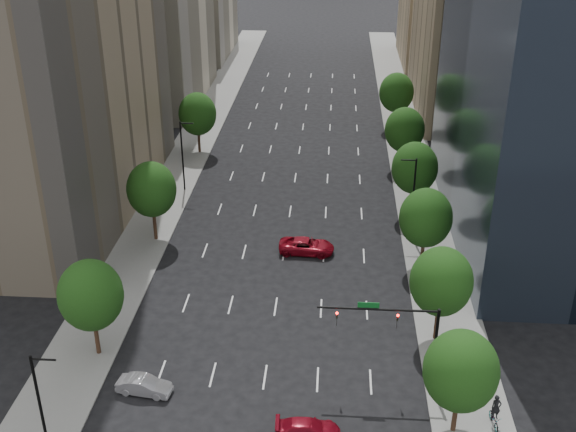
% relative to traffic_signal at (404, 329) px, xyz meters
% --- Properties ---
extents(sidewalk_left, '(6.00, 200.00, 0.15)m').
position_rel_traffic_signal_xyz_m(sidewalk_left, '(-26.03, 30.00, -5.10)').
color(sidewalk_left, slate).
rests_on(sidewalk_left, ground).
extents(sidewalk_right, '(6.00, 200.00, 0.15)m').
position_rel_traffic_signal_xyz_m(sidewalk_right, '(4.97, 30.00, -5.10)').
color(sidewalk_right, slate).
rests_on(sidewalk_right, ground).
extents(filler_left, '(14.00, 26.00, 18.00)m').
position_rel_traffic_signal_xyz_m(filler_left, '(-35.53, 106.00, 3.83)').
color(filler_left, beige).
rests_on(filler_left, ground).
extents(parking_tan_right, '(14.00, 30.00, 30.00)m').
position_rel_traffic_signal_xyz_m(parking_tan_right, '(14.47, 70.00, 9.83)').
color(parking_tan_right, '#8C7759').
rests_on(parking_tan_right, ground).
extents(filler_right, '(14.00, 26.00, 16.00)m').
position_rel_traffic_signal_xyz_m(filler_right, '(14.47, 103.00, 2.83)').
color(filler_right, '#8C7759').
rests_on(filler_right, ground).
extents(tree_right_0, '(5.20, 5.20, 8.39)m').
position_rel_traffic_signal_xyz_m(tree_right_0, '(3.47, -5.00, 0.22)').
color(tree_right_0, '#382316').
rests_on(tree_right_0, ground).
extents(tree_right_1, '(5.20, 5.20, 8.75)m').
position_rel_traffic_signal_xyz_m(tree_right_1, '(3.47, 6.00, 0.58)').
color(tree_right_1, '#382316').
rests_on(tree_right_1, ground).
extents(tree_right_2, '(5.20, 5.20, 8.61)m').
position_rel_traffic_signal_xyz_m(tree_right_2, '(3.47, 18.00, 0.43)').
color(tree_right_2, '#382316').
rests_on(tree_right_2, ground).
extents(tree_right_3, '(5.20, 5.20, 8.89)m').
position_rel_traffic_signal_xyz_m(tree_right_3, '(3.47, 30.00, 0.72)').
color(tree_right_3, '#382316').
rests_on(tree_right_3, ground).
extents(tree_right_4, '(5.20, 5.20, 8.46)m').
position_rel_traffic_signal_xyz_m(tree_right_4, '(3.47, 44.00, 0.29)').
color(tree_right_4, '#382316').
rests_on(tree_right_4, ground).
extents(tree_right_5, '(5.20, 5.20, 8.75)m').
position_rel_traffic_signal_xyz_m(tree_right_5, '(3.47, 60.00, 0.58)').
color(tree_right_5, '#382316').
rests_on(tree_right_5, ground).
extents(tree_left_0, '(5.20, 5.20, 8.75)m').
position_rel_traffic_signal_xyz_m(tree_left_0, '(-24.53, 2.00, 0.58)').
color(tree_left_0, '#382316').
rests_on(tree_left_0, ground).
extents(tree_left_1, '(5.20, 5.20, 8.97)m').
position_rel_traffic_signal_xyz_m(tree_left_1, '(-24.53, 22.00, 0.79)').
color(tree_left_1, '#382316').
rests_on(tree_left_1, ground).
extents(tree_left_2, '(5.20, 5.20, 8.68)m').
position_rel_traffic_signal_xyz_m(tree_left_2, '(-24.53, 48.00, 0.50)').
color(tree_left_2, '#382316').
rests_on(tree_left_2, ground).
extents(streetlight_rn, '(1.70, 0.20, 9.00)m').
position_rel_traffic_signal_xyz_m(streetlight_rn, '(2.91, 25.00, -0.33)').
color(streetlight_rn, black).
rests_on(streetlight_rn, ground).
extents(streetlight_ls, '(1.70, 0.20, 9.00)m').
position_rel_traffic_signal_xyz_m(streetlight_ls, '(-23.96, -10.00, -0.33)').
color(streetlight_ls, black).
rests_on(streetlight_ls, ground).
extents(streetlight_ln, '(1.70, 0.20, 9.00)m').
position_rel_traffic_signal_xyz_m(streetlight_ln, '(-23.96, 35.00, -0.33)').
color(streetlight_ln, black).
rests_on(streetlight_ln, ground).
extents(traffic_signal, '(9.12, 0.40, 7.38)m').
position_rel_traffic_signal_xyz_m(traffic_signal, '(0.00, 0.00, 0.00)').
color(traffic_signal, black).
rests_on(traffic_signal, ground).
extents(car_red_near, '(4.69, 2.07, 1.34)m').
position_rel_traffic_signal_xyz_m(car_red_near, '(-6.85, -6.22, -4.50)').
color(car_red_near, maroon).
rests_on(car_red_near, ground).
extents(car_silver, '(4.40, 2.05, 1.39)m').
position_rel_traffic_signal_xyz_m(car_silver, '(-19.53, -2.49, -4.48)').
color(car_silver, '#9B9AA0').
rests_on(car_silver, ground).
extents(car_red_far, '(5.85, 2.90, 1.59)m').
position_rel_traffic_signal_xyz_m(car_red_far, '(-8.17, 20.28, -4.38)').
color(car_red_far, maroon).
rests_on(car_red_far, ground).
extents(cyclist, '(0.91, 2.04, 2.61)m').
position_rel_traffic_signal_xyz_m(cyclist, '(6.43, -4.32, -4.14)').
color(cyclist, black).
rests_on(cyclist, sidewalk_right).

